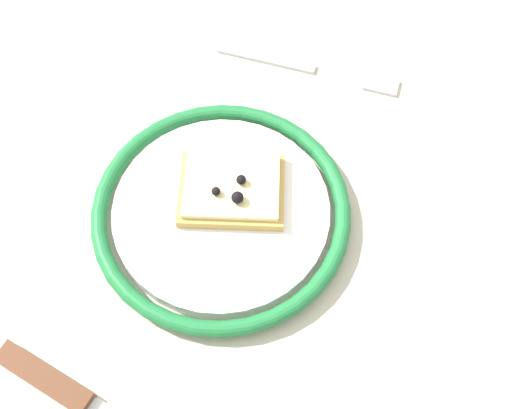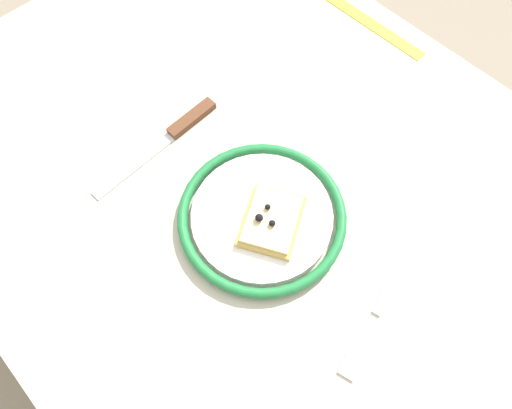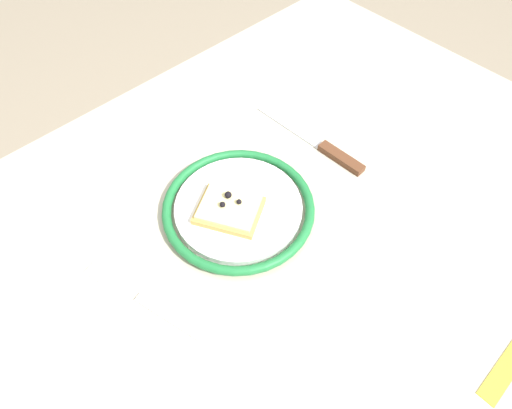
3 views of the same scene
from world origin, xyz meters
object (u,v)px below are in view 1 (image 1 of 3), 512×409
Objects in this scene: knife at (76,398)px; fork at (309,68)px; dining_table at (163,263)px; pizza_slice_near at (232,189)px; plate at (221,212)px.

fork is at bearing -178.27° from knife.
knife is 1.21× the size of fork.
dining_table is 4.82× the size of knife.
pizza_slice_near is 0.18m from fork.
fork is (-0.25, 0.03, 0.08)m from dining_table.
pizza_slice_near reaches higher than knife.
knife reaches higher than dining_table.
pizza_slice_near is (-0.02, -0.00, 0.01)m from plate.
pizza_slice_near is at bearing -179.52° from plate.
plate is 1.22× the size of fork.
dining_table is 9.45× the size of pizza_slice_near.
plate is at bearing 0.48° from pizza_slice_near.
knife is (0.16, 0.04, 0.08)m from dining_table.
plate is 1.97× the size of pizza_slice_near.
dining_table is at bearing -35.93° from pizza_slice_near.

